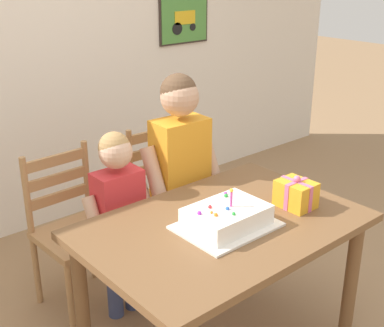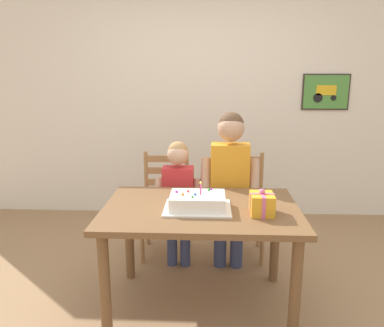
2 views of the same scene
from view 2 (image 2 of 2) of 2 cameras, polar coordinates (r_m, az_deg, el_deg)
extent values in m
plane|color=#997551|center=(2.93, 1.23, -20.36)|extent=(20.00, 20.00, 0.00)
cube|color=silver|center=(4.37, 1.94, 9.07)|extent=(6.40, 0.08, 2.60)
cube|color=#332823|center=(4.50, 19.33, 10.04)|extent=(0.51, 0.02, 0.39)
cube|color=#4C8E3D|center=(4.49, 19.36, 10.03)|extent=(0.48, 0.01, 0.36)
cube|color=gold|center=(4.48, 19.41, 10.28)|extent=(0.22, 0.01, 0.11)
cylinder|color=black|center=(4.46, 18.28, 9.28)|extent=(0.10, 0.01, 0.10)
cylinder|color=black|center=(4.51, 20.36, 9.16)|extent=(0.06, 0.01, 0.06)
cube|color=brown|center=(2.60, 1.31, -6.89)|extent=(1.31, 0.89, 0.04)
cylinder|color=brown|center=(2.51, -12.88, -17.46)|extent=(0.07, 0.07, 0.71)
cylinder|color=brown|center=(2.49, 15.17, -17.92)|extent=(0.07, 0.07, 0.71)
cylinder|color=brown|center=(3.14, -9.35, -10.73)|extent=(0.07, 0.07, 0.71)
cylinder|color=brown|center=(3.12, 12.29, -11.02)|extent=(0.07, 0.07, 0.71)
cube|color=white|center=(2.55, 0.83, -6.67)|extent=(0.44, 0.34, 0.01)
cube|color=white|center=(2.53, 0.83, -5.59)|extent=(0.36, 0.26, 0.09)
cylinder|color=#E04C9E|center=(2.50, 1.32, -3.91)|extent=(0.01, 0.01, 0.07)
sphere|color=yellow|center=(2.49, 1.33, -2.92)|extent=(0.02, 0.02, 0.02)
sphere|color=green|center=(2.45, 0.07, -5.02)|extent=(0.02, 0.02, 0.02)
sphere|color=orange|center=(2.52, -1.35, -4.46)|extent=(0.01, 0.01, 0.01)
sphere|color=red|center=(2.56, -0.57, -4.18)|extent=(0.02, 0.02, 0.02)
sphere|color=orange|center=(2.49, -1.43, -4.67)|extent=(0.02, 0.02, 0.02)
sphere|color=purple|center=(2.55, -2.32, -4.24)|extent=(0.02, 0.02, 0.02)
sphere|color=purple|center=(2.61, 2.89, -3.83)|extent=(0.02, 0.02, 0.02)
sphere|color=green|center=(2.59, 2.53, -3.95)|extent=(0.02, 0.02, 0.02)
sphere|color=blue|center=(2.50, 0.47, -4.62)|extent=(0.02, 0.02, 0.02)
cube|color=gold|center=(2.49, 10.38, -5.94)|extent=(0.15, 0.18, 0.13)
cube|color=#DB668E|center=(2.49, 10.38, -5.94)|extent=(0.15, 0.02, 0.14)
cube|color=#DB668E|center=(2.49, 10.38, -5.94)|extent=(0.02, 0.19, 0.14)
sphere|color=#DB668E|center=(2.46, 10.46, -4.15)|extent=(0.04, 0.04, 0.04)
cube|color=#A87A4C|center=(3.47, -4.00, -6.48)|extent=(0.44, 0.44, 0.04)
cylinder|color=#A87A4C|center=(3.38, -0.90, -11.35)|extent=(0.04, 0.04, 0.43)
cylinder|color=#A87A4C|center=(3.41, -7.43, -11.24)|extent=(0.04, 0.04, 0.43)
cylinder|color=#A87A4C|center=(3.73, -0.78, -8.90)|extent=(0.04, 0.04, 0.43)
cylinder|color=#A87A4C|center=(3.75, -6.66, -8.84)|extent=(0.04, 0.04, 0.43)
cylinder|color=#A87A4C|center=(3.57, -0.80, -1.76)|extent=(0.04, 0.04, 0.45)
cylinder|color=#A87A4C|center=(3.60, -6.87, -1.74)|extent=(0.04, 0.04, 0.45)
cube|color=#A87A4C|center=(3.60, -3.83, -2.79)|extent=(0.36, 0.04, 0.06)
cube|color=#A87A4C|center=(3.57, -3.86, -1.05)|extent=(0.36, 0.04, 0.06)
cube|color=#A87A4C|center=(3.54, -3.88, 0.71)|extent=(0.36, 0.04, 0.06)
cube|color=#A87A4C|center=(3.46, 7.22, -6.61)|extent=(0.44, 0.44, 0.04)
cylinder|color=#A87A4C|center=(3.39, 10.47, -11.50)|extent=(0.04, 0.04, 0.43)
cylinder|color=#A87A4C|center=(3.37, 3.90, -11.40)|extent=(0.04, 0.04, 0.43)
cylinder|color=#A87A4C|center=(3.74, 9.98, -9.06)|extent=(0.04, 0.04, 0.43)
cylinder|color=#A87A4C|center=(3.72, 4.07, -8.95)|extent=(0.04, 0.04, 0.43)
cylinder|color=#A87A4C|center=(3.58, 10.29, -1.93)|extent=(0.04, 0.04, 0.45)
cylinder|color=#A87A4C|center=(3.57, 4.20, -1.81)|extent=(0.04, 0.04, 0.45)
cube|color=#A87A4C|center=(3.59, 7.22, -2.91)|extent=(0.36, 0.04, 0.06)
cube|color=#A87A4C|center=(3.56, 7.27, -1.17)|extent=(0.36, 0.04, 0.06)
cube|color=#A87A4C|center=(3.53, 7.33, 0.59)|extent=(0.36, 0.04, 0.06)
cylinder|color=#38426B|center=(3.33, 6.67, -11.14)|extent=(0.11, 0.11, 0.50)
cylinder|color=#38426B|center=(3.33, 4.23, -11.10)|extent=(0.11, 0.11, 0.50)
cube|color=orange|center=(3.15, 5.67, -2.20)|extent=(0.32, 0.20, 0.57)
cylinder|color=tan|center=(3.12, 9.27, -2.79)|extent=(0.09, 0.24, 0.38)
cylinder|color=tan|center=(3.12, 2.05, -2.65)|extent=(0.09, 0.24, 0.38)
sphere|color=tan|center=(3.06, 5.84, 5.27)|extent=(0.21, 0.21, 0.21)
sphere|color=brown|center=(3.07, 5.85, 5.79)|extent=(0.20, 0.20, 0.20)
cylinder|color=#38426B|center=(3.35, -1.02, -11.77)|extent=(0.09, 0.09, 0.41)
cylinder|color=#38426B|center=(3.36, -2.99, -11.72)|extent=(0.09, 0.09, 0.41)
cube|color=red|center=(3.19, -2.07, -4.62)|extent=(0.25, 0.16, 0.47)
cylinder|color=tan|center=(3.16, 0.80, -5.11)|extent=(0.07, 0.19, 0.31)
cylinder|color=tan|center=(3.19, -5.00, -5.00)|extent=(0.07, 0.19, 0.31)
sphere|color=tan|center=(3.10, -2.12, 1.37)|extent=(0.17, 0.17, 0.17)
sphere|color=#A87F4C|center=(3.11, -2.11, 1.80)|extent=(0.17, 0.17, 0.17)
camera|label=1|loc=(1.83, -60.50, 15.67)|focal=48.60mm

